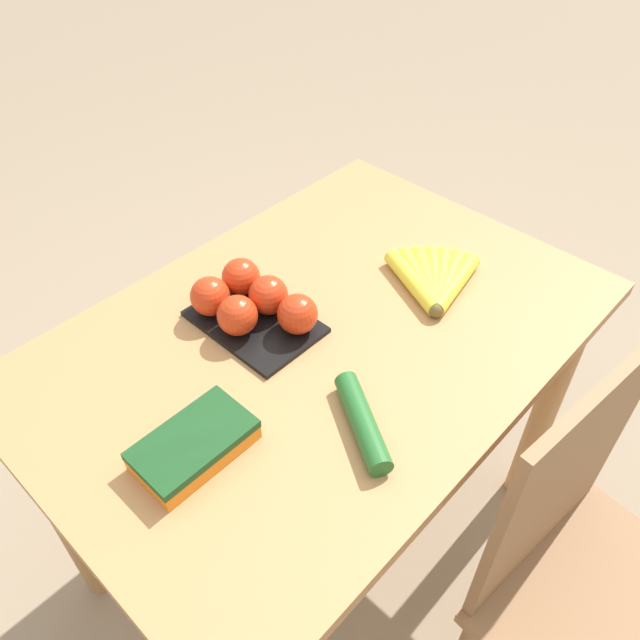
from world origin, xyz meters
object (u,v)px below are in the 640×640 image
tomato_pack (251,303)px  cucumber_near (362,422)px  banana_bunch (434,281)px  carrot_bag (194,444)px  chair (591,587)px

tomato_pack → cucumber_near: 0.33m
banana_bunch → carrot_bag: 0.59m
chair → tomato_pack: (0.13, -0.72, 0.33)m
chair → cucumber_near: (0.19, -0.40, 0.30)m
chair → banana_bunch: (-0.18, -0.52, 0.30)m
chair → carrot_bag: size_ratio=4.98×
tomato_pack → cucumber_near: size_ratio=1.36×
banana_bunch → tomato_pack: bearing=-32.4°
carrot_bag → cucumber_near: size_ratio=1.04×
banana_bunch → chair: bearing=70.7°
banana_bunch → cucumber_near: size_ratio=1.11×
banana_bunch → cucumber_near: bearing=18.7°
tomato_pack → cucumber_near: (0.06, 0.32, -0.02)m
banana_bunch → cucumber_near: (0.37, 0.13, 0.00)m
banana_bunch → cucumber_near: 0.39m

